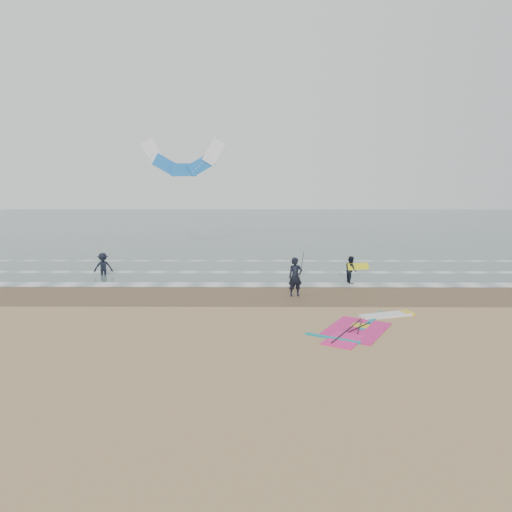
{
  "coord_description": "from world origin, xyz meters",
  "views": [
    {
      "loc": [
        -1.65,
        -17.34,
        5.71
      ],
      "look_at": [
        -1.79,
        5.0,
        2.2
      ],
      "focal_mm": 32.0,
      "sensor_mm": 36.0,
      "label": 1
    }
  ],
  "objects_px": {
    "windsurf_rig": "(366,326)",
    "surf_kite": "(183,161)",
    "person_wading": "(103,262)",
    "person_standing": "(295,277)",
    "person_walking": "(351,270)"
  },
  "relations": [
    {
      "from": "person_standing",
      "to": "person_wading",
      "type": "bearing_deg",
      "value": 142.58
    },
    {
      "from": "person_walking",
      "to": "surf_kite",
      "type": "relative_size",
      "value": 0.21
    },
    {
      "from": "person_standing",
      "to": "surf_kite",
      "type": "distance_m",
      "value": 13.49
    },
    {
      "from": "windsurf_rig",
      "to": "person_walking",
      "type": "bearing_deg",
      "value": 82.92
    },
    {
      "from": "windsurf_rig",
      "to": "surf_kite",
      "type": "distance_m",
      "value": 18.95
    },
    {
      "from": "person_wading",
      "to": "person_walking",
      "type": "bearing_deg",
      "value": -22.7
    },
    {
      "from": "windsurf_rig",
      "to": "person_wading",
      "type": "distance_m",
      "value": 17.55
    },
    {
      "from": "person_standing",
      "to": "surf_kite",
      "type": "xyz_separation_m",
      "value": [
        -7.18,
        9.5,
        6.33
      ]
    },
    {
      "from": "windsurf_rig",
      "to": "person_wading",
      "type": "xyz_separation_m",
      "value": [
        -14.18,
        10.31,
        0.87
      ]
    },
    {
      "from": "surf_kite",
      "to": "person_walking",
      "type": "bearing_deg",
      "value": -30.81
    },
    {
      "from": "person_walking",
      "to": "person_wading",
      "type": "height_order",
      "value": "person_wading"
    },
    {
      "from": "windsurf_rig",
      "to": "surf_kite",
      "type": "height_order",
      "value": "surf_kite"
    },
    {
      "from": "person_walking",
      "to": "person_wading",
      "type": "xyz_separation_m",
      "value": [
        -15.2,
        2.09,
        0.11
      ]
    },
    {
      "from": "windsurf_rig",
      "to": "person_walking",
      "type": "distance_m",
      "value": 8.32
    },
    {
      "from": "surf_kite",
      "to": "person_standing",
      "type": "bearing_deg",
      "value": -52.92
    }
  ]
}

